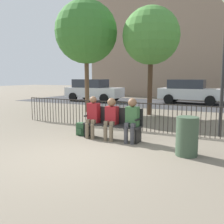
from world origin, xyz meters
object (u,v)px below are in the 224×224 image
seated_person_0 (93,115)px  seated_person_2 (132,117)px  park_bench (113,122)px  trash_bin (187,136)px  backpack (81,129)px  parked_car_0 (190,91)px  tree_1 (86,32)px  seated_person_1 (111,116)px  tree_2 (151,36)px  parked_car_1 (93,90)px

seated_person_0 → seated_person_2: (1.24, -0.00, 0.01)m
park_bench → trash_bin: (2.19, -0.62, -0.05)m
backpack → parked_car_0: bearing=83.2°
seated_person_0 → tree_1: tree_1 is taller
seated_person_0 → seated_person_1: size_ratio=1.02×
seated_person_1 → tree_2: bearing=96.2°
seated_person_0 → trash_bin: bearing=-9.9°
seated_person_0 → seated_person_2: bearing=-0.0°
seated_person_2 → tree_2: bearing=103.1°
parked_car_0 → tree_1: bearing=-120.8°
parked_car_1 → tree_1: bearing=-61.9°
seated_person_2 → parked_car_0: 11.25m
park_bench → backpack: 1.13m
parked_car_0 → parked_car_1: (-6.70, -1.52, 0.00)m
park_bench → seated_person_2: size_ratio=1.40×
park_bench → seated_person_2: seated_person_2 is taller
seated_person_2 → backpack: 1.79m
tree_1 → parked_car_0: size_ratio=1.32×
seated_person_1 → tree_1: bearing=129.1°
park_bench → tree_1: (-3.73, 4.46, 3.48)m
seated_person_1 → trash_bin: size_ratio=1.34×
parked_car_0 → parked_car_1: 6.87m
parked_car_1 → tree_2: bearing=-38.0°
trash_bin → tree_1: bearing=139.4°
parked_car_0 → seated_person_0: bearing=-94.2°
seated_person_1 → backpack: (-1.09, 0.11, -0.50)m
seated_person_0 → seated_person_2: size_ratio=1.01×
seated_person_2 → seated_person_1: bearing=-179.9°
park_bench → backpack: (-1.09, -0.02, -0.30)m
seated_person_0 → parked_car_1: (-5.87, 9.72, 0.16)m
trash_bin → backpack: bearing=169.7°
seated_person_2 → parked_car_0: size_ratio=0.29×
seated_person_2 → parked_car_0: parked_car_0 is taller
parked_car_0 → parked_car_1: size_ratio=1.00×
seated_person_1 → tree_2: (-0.56, 5.10, 2.95)m
park_bench → tree_1: tree_1 is taller
tree_1 → parked_car_0: 8.35m
trash_bin → seated_person_1: bearing=167.4°
seated_person_1 → backpack: bearing=174.4°
tree_1 → trash_bin: size_ratio=6.17×
tree_2 → seated_person_1: bearing=-83.8°
park_bench → trash_bin: size_ratio=1.91×
backpack → tree_2: 6.09m
backpack → tree_2: bearing=83.9°
seated_person_2 → trash_bin: seated_person_2 is taller
seated_person_1 → parked_car_0: bearing=88.8°
seated_person_0 → backpack: (-0.48, 0.11, -0.49)m
park_bench → parked_car_1: parked_car_1 is taller
seated_person_1 → tree_2: tree_2 is taller
seated_person_0 → tree_2: bearing=89.5°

